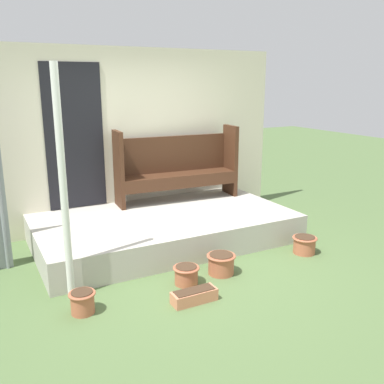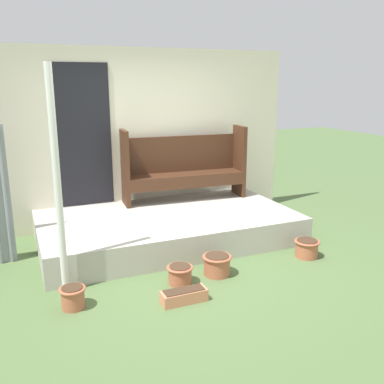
% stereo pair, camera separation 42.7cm
% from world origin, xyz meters
% --- Properties ---
extents(ground_plane, '(24.00, 24.00, 0.00)m').
position_xyz_m(ground_plane, '(0.00, 0.00, 0.00)').
color(ground_plane, '#516B3D').
extents(porch_slab, '(3.40, 1.84, 0.37)m').
position_xyz_m(porch_slab, '(0.16, 0.92, 0.18)').
color(porch_slab, '#B7B2A5').
rests_on(porch_slab, ground_plane).
extents(house_wall, '(4.60, 0.08, 2.60)m').
position_xyz_m(house_wall, '(0.12, 1.87, 1.30)').
color(house_wall, beige).
rests_on(house_wall, ground_plane).
extents(support_post, '(0.07, 0.07, 2.30)m').
position_xyz_m(support_post, '(-1.34, -0.07, 1.15)').
color(support_post, white).
rests_on(support_post, ground_plane).
extents(bench, '(1.88, 0.52, 1.09)m').
position_xyz_m(bench, '(0.66, 1.58, 0.90)').
color(bench, '#422616').
rests_on(bench, porch_slab).
extents(flower_pot_left, '(0.26, 0.26, 0.22)m').
position_xyz_m(flower_pot_left, '(-1.32, -0.44, 0.12)').
color(flower_pot_left, '#B26042').
rests_on(flower_pot_left, ground_plane).
extents(flower_pot_middle, '(0.29, 0.29, 0.21)m').
position_xyz_m(flower_pot_middle, '(-0.18, -0.36, 0.11)').
color(flower_pot_middle, '#B26042').
rests_on(flower_pot_middle, ground_plane).
extents(flower_pot_right, '(0.33, 0.33, 0.24)m').
position_xyz_m(flower_pot_right, '(0.29, -0.32, 0.13)').
color(flower_pot_right, '#B26042').
rests_on(flower_pot_right, ground_plane).
extents(flower_pot_far_right, '(0.31, 0.31, 0.22)m').
position_xyz_m(flower_pot_far_right, '(1.54, -0.31, 0.12)').
color(flower_pot_far_right, '#B26042').
rests_on(flower_pot_far_right, ground_plane).
extents(planter_box_rect, '(0.46, 0.17, 0.13)m').
position_xyz_m(planter_box_rect, '(-0.29, -0.75, 0.06)').
color(planter_box_rect, tan).
rests_on(planter_box_rect, ground_plane).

